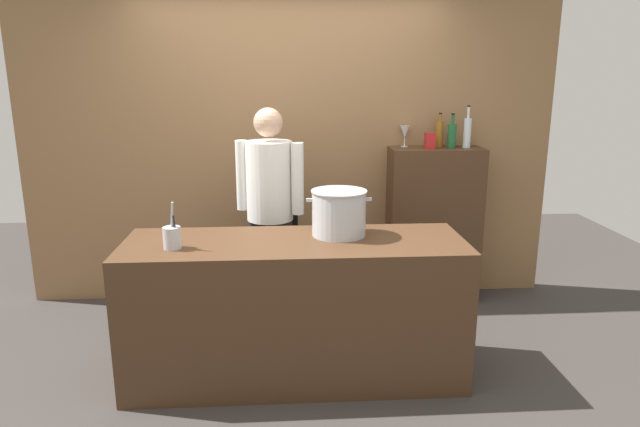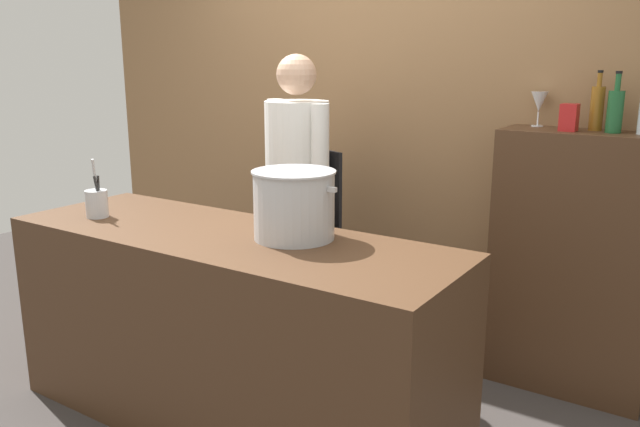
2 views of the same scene
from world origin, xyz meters
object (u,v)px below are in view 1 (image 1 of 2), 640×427
utensil_crock (172,237)px  wine_bottle_green (452,135)px  stockpot_large (339,213)px  wine_bottle_clear (467,132)px  spice_tin_red (430,141)px  wine_glass_wide (405,132)px  chef (270,203)px  wine_bottle_amber (439,134)px

utensil_crock → wine_bottle_green: wine_bottle_green is taller
stockpot_large → wine_bottle_clear: wine_bottle_clear is taller
spice_tin_red → wine_glass_wide: bearing=142.9°
chef → wine_bottle_clear: size_ratio=4.89×
stockpot_large → wine_bottle_clear: (1.15, 1.08, 0.39)m
wine_bottle_green → spice_tin_red: bearing=-168.7°
utensil_crock → spice_tin_red: 2.26m
wine_bottle_clear → utensil_crock: bearing=-148.8°
wine_bottle_amber → wine_bottle_green: (0.09, -0.05, -0.01)m
spice_tin_red → utensil_crock: bearing=-145.5°
stockpot_large → wine_bottle_green: wine_bottle_green is taller
stockpot_large → wine_glass_wide: (0.66, 1.18, 0.38)m
chef → wine_bottle_green: chef is taller
stockpot_large → wine_bottle_green: size_ratio=1.48×
stockpot_large → utensil_crock: 1.02m
wine_bottle_green → spice_tin_red: (-0.19, -0.04, -0.04)m
chef → wine_bottle_clear: 1.72m
wine_bottle_amber → wine_bottle_clear: size_ratio=0.82×
wine_bottle_clear → spice_tin_red: 0.32m
wine_glass_wide → spice_tin_red: (0.18, -0.13, -0.06)m
wine_bottle_amber → spice_tin_red: bearing=-137.6°
wine_glass_wide → stockpot_large: bearing=-119.2°
utensil_crock → wine_bottle_amber: 2.40m
wine_bottle_clear → wine_bottle_green: bearing=-178.0°
utensil_crock → wine_bottle_amber: bearing=34.9°
utensil_crock → spice_tin_red: bearing=34.5°
chef → wine_bottle_clear: bearing=-142.8°
wine_bottle_green → wine_bottle_clear: bearing=2.0°
wine_bottle_clear → stockpot_large: bearing=-136.7°
chef → spice_tin_red: 1.40m
wine_glass_wide → wine_bottle_amber: bearing=-8.6°
wine_bottle_green → wine_glass_wide: (-0.37, 0.10, 0.02)m
wine_bottle_amber → wine_bottle_clear: 0.22m
wine_bottle_green → spice_tin_red: 0.20m
chef → wine_bottle_clear: chef is taller
wine_bottle_clear → wine_bottle_green: size_ratio=1.22×
wine_bottle_amber → utensil_crock: bearing=-145.1°
wine_bottle_amber → wine_bottle_clear: wine_bottle_clear is taller
utensil_crock → wine_glass_wide: bearing=40.1°
utensil_crock → spice_tin_red: spice_tin_red is taller
wine_bottle_amber → wine_glass_wide: wine_bottle_amber is taller
stockpot_large → wine_bottle_clear: bearing=43.3°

